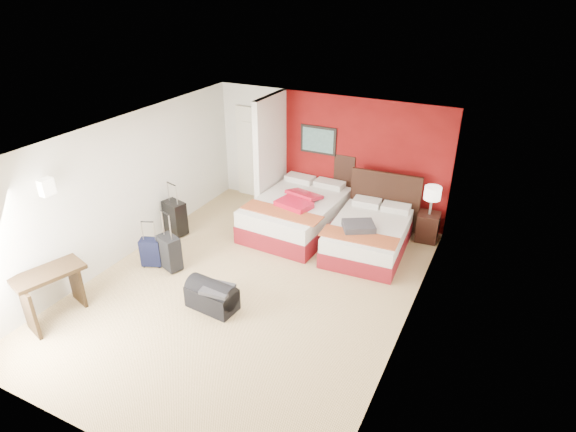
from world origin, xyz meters
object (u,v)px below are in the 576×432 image
Objects in this scene: bed_left at (296,214)px; duffel_bag at (212,297)px; bed_right at (368,237)px; suitcase_navy at (152,253)px; nightstand at (428,227)px; red_suitcase_open at (299,200)px; suitcase_black at (175,219)px; desk at (53,295)px; table_lamp at (431,201)px; suitcase_charcoal at (170,254)px.

bed_left reaches higher than duffel_bag.
bed_right is 3.81× the size of suitcase_navy.
nightstand is at bearing 42.26° from bed_right.
duffel_bag is at bearing -80.43° from red_suitcase_open.
suitcase_black is at bearing -166.72° from bed_right.
desk reaches higher than duffel_bag.
suitcase_black reaches higher than suitcase_navy.
nightstand is at bearing 39.16° from suitcase_black.
table_lamp reaches higher than bed_right.
suitcase_charcoal is 0.37m from suitcase_navy.
red_suitcase_open is at bearing -160.56° from table_lamp.
nightstand is 4.80m from suitcase_charcoal.
red_suitcase_open reaches higher than suitcase_black.
suitcase_black is at bearing -139.27° from red_suitcase_open.
suitcase_charcoal is (-3.75, -3.00, 0.02)m from nightstand.
duffel_bag is (-0.06, -2.87, -0.13)m from bed_left.
duffel_bag is (1.26, -0.59, -0.10)m from suitcase_charcoal.
nightstand is 1.14× the size of suitcase_navy.
suitcase_charcoal is at bearing -145.06° from nightstand.
red_suitcase_open reaches higher than bed_right.
bed_left is 2.53m from nightstand.
suitcase_black is 2.85m from desk.
suitcase_black reaches higher than nightstand.
suitcase_charcoal is (-1.32, -2.28, -0.03)m from bed_left.
suitcase_charcoal reaches higher than duffel_bag.
table_lamp reaches higher than red_suitcase_open.
bed_right is 1.50m from red_suitcase_open.
red_suitcase_open is 0.93× the size of desk.
nightstand is 6.53m from desk.
table_lamp is at bearing 39.16° from suitcase_black.
suitcase_charcoal is 1.93m from desk.
red_suitcase_open is 2.82m from duffel_bag.
suitcase_navy is 0.63× the size of duffel_bag.
suitcase_charcoal reaches higher than bed_right.
nightstand is (0.89, 0.90, -0.00)m from bed_right.
suitcase_navy is at bearing -150.02° from suitcase_charcoal.
desk is at bearing -123.02° from suitcase_navy.
bed_right is 3.71m from suitcase_black.
bed_right is 3.37× the size of table_lamp.
duffel_bag is (-0.16, -2.77, -0.51)m from red_suitcase_open.
duffel_bag is (-1.59, -2.69, -0.08)m from bed_right.
table_lamp is 6.54m from desk.
red_suitcase_open is 1.62× the size of table_lamp.
suitcase_charcoal is at bearing 160.23° from duffel_bag.
red_suitcase_open is 1.50× the size of suitcase_charcoal.
nightstand is 1.00× the size of table_lamp.
bed_right is 3.36× the size of nightstand.
desk is (-4.43, -4.80, 0.12)m from nightstand.
duffel_bag is at bearing 49.27° from desk.
nightstand is at bearing 0.00° from table_lamp.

